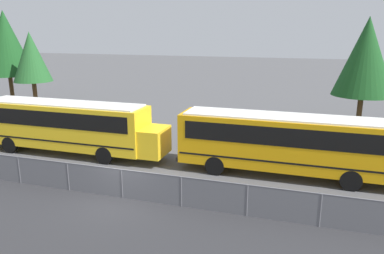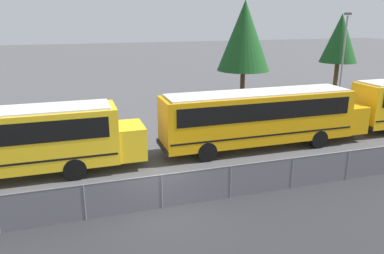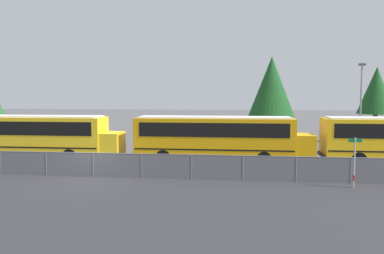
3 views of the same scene
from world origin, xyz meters
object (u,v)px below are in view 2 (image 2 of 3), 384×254
school_bus_2 (262,115)px  tree_0 (244,36)px  tree_1 (340,38)px  light_pole (343,54)px

school_bus_2 → tree_0: size_ratio=1.43×
tree_0 → tree_1: 10.59m
school_bus_2 → light_pole: size_ratio=1.64×
light_pole → tree_1: light_pole is taller
light_pole → tree_0: tree_0 is taller
light_pole → tree_1: (2.81, 4.16, 1.09)m
tree_1 → tree_0: bearing=179.4°
school_bus_2 → tree_1: 20.86m
tree_0 → tree_1: bearing=-0.6°
school_bus_2 → tree_0: bearing=69.3°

